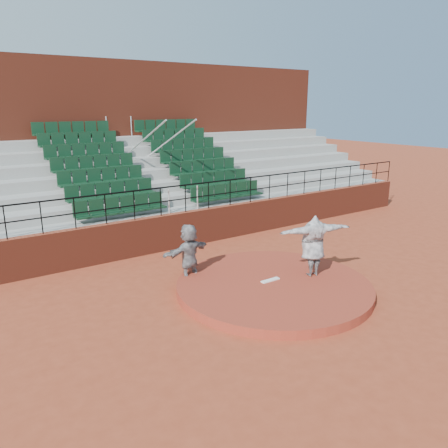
# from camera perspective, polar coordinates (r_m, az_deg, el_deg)

# --- Properties ---
(ground) EXTENTS (90.00, 90.00, 0.00)m
(ground) POSITION_cam_1_polar(r_m,az_deg,el_deg) (12.64, 6.48, -8.62)
(ground) COLOR #953B21
(ground) RESTS_ON ground
(pitchers_mound) EXTENTS (5.50, 5.50, 0.25)m
(pitchers_mound) POSITION_cam_1_polar(r_m,az_deg,el_deg) (12.59, 6.50, -8.10)
(pitchers_mound) COLOR maroon
(pitchers_mound) RESTS_ON ground
(pitching_rubber) EXTENTS (0.60, 0.15, 0.03)m
(pitching_rubber) POSITION_cam_1_polar(r_m,az_deg,el_deg) (12.64, 6.07, -7.30)
(pitching_rubber) COLOR white
(pitching_rubber) RESTS_ON pitchers_mound
(boundary_wall) EXTENTS (24.00, 0.30, 1.30)m
(boundary_wall) POSITION_cam_1_polar(r_m,az_deg,el_deg) (16.29, -4.97, -0.63)
(boundary_wall) COLOR maroon
(boundary_wall) RESTS_ON ground
(wall_railing) EXTENTS (24.04, 0.05, 1.03)m
(wall_railing) POSITION_cam_1_polar(r_m,az_deg,el_deg) (15.97, -5.08, 4.14)
(wall_railing) COLOR black
(wall_railing) RESTS_ON boundary_wall
(seating_deck) EXTENTS (24.00, 5.97, 4.63)m
(seating_deck) POSITION_cam_1_polar(r_m,az_deg,el_deg) (19.29, -10.38, 4.10)
(seating_deck) COLOR gray
(seating_deck) RESTS_ON ground
(press_box_facade) EXTENTS (24.00, 3.00, 7.10)m
(press_box_facade) POSITION_cam_1_polar(r_m,az_deg,el_deg) (22.67, -14.84, 10.87)
(press_box_facade) COLOR maroon
(press_box_facade) RESTS_ON ground
(pitcher) EXTENTS (2.31, 1.20, 1.82)m
(pitcher) POSITION_cam_1_polar(r_m,az_deg,el_deg) (12.94, 11.56, -2.79)
(pitcher) COLOR black
(pitcher) RESTS_ON pitchers_mound
(fielder) EXTENTS (1.72, 0.85, 1.78)m
(fielder) POSITION_cam_1_polar(r_m,az_deg,el_deg) (12.90, -4.60, -3.83)
(fielder) COLOR black
(fielder) RESTS_ON ground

